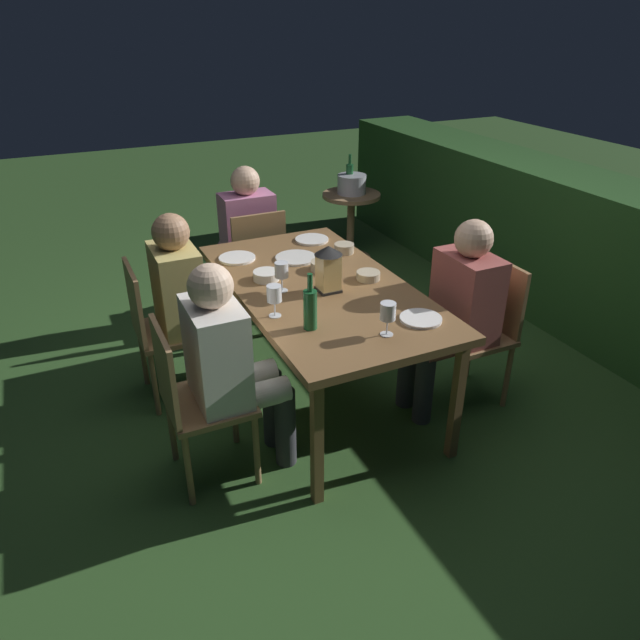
{
  "coord_description": "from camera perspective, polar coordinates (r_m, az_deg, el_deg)",
  "views": [
    {
      "loc": [
        2.81,
        -1.31,
        2.15
      ],
      "look_at": [
        0.0,
        0.0,
        0.52
      ],
      "focal_mm": 33.6,
      "sensor_mm": 36.0,
      "label": 1
    }
  ],
  "objects": [
    {
      "name": "chair_side_right_b",
      "position": [
        3.64,
        15.04,
        -0.5
      ],
      "size": [
        0.42,
        0.4,
        0.87
      ],
      "color": "#937047",
      "rests_on": "ground"
    },
    {
      "name": "person_in_cream",
      "position": [
        2.92,
        -8.52,
        -3.87
      ],
      "size": [
        0.38,
        0.47,
        1.15
      ],
      "color": "white",
      "rests_on": "ground"
    },
    {
      "name": "plate_b",
      "position": [
        4.07,
        -0.78,
        7.67
      ],
      "size": [
        0.22,
        0.22,
        0.01
      ],
      "primitive_type": "cylinder",
      "color": "white",
      "rests_on": "dining_table"
    },
    {
      "name": "lantern_centerpiece",
      "position": [
        3.27,
        0.8,
        5.15
      ],
      "size": [
        0.15,
        0.15,
        0.27
      ],
      "color": "black",
      "rests_on": "dining_table"
    },
    {
      "name": "plate_a",
      "position": [
        3.06,
        9.58,
        0.12
      ],
      "size": [
        0.21,
        0.21,
        0.01
      ],
      "primitive_type": "cylinder",
      "color": "white",
      "rests_on": "dining_table"
    },
    {
      "name": "plate_c",
      "position": [
        3.76,
        -2.31,
        5.94
      ],
      "size": [
        0.26,
        0.26,
        0.01
      ],
      "primitive_type": "cylinder",
      "color": "silver",
      "rests_on": "dining_table"
    },
    {
      "name": "person_in_rust",
      "position": [
        3.46,
        12.83,
        1.06
      ],
      "size": [
        0.38,
        0.47,
        1.15
      ],
      "color": "#9E4C47",
      "rests_on": "ground"
    },
    {
      "name": "dining_table",
      "position": [
        3.42,
        0.0,
        2.51
      ],
      "size": [
        1.77,
        0.93,
        0.75
      ],
      "color": "brown",
      "rests_on": "ground"
    },
    {
      "name": "ice_bucket",
      "position": [
        5.55,
        3.03,
        12.91
      ],
      "size": [
        0.26,
        0.26,
        0.34
      ],
      "color": "#B2B7BF",
      "rests_on": "side_table"
    },
    {
      "name": "hedge_backdrop",
      "position": [
        4.75,
        24.57,
        5.37
      ],
      "size": [
        6.01,
        0.62,
        1.08
      ],
      "primitive_type": "cube",
      "color": "#234C1E",
      "rests_on": "ground"
    },
    {
      "name": "chair_side_left_a",
      "position": [
        3.64,
        -15.06,
        -0.54
      ],
      "size": [
        0.42,
        0.4,
        0.87
      ],
      "color": "#937047",
      "rests_on": "ground"
    },
    {
      "name": "wine_glass_c",
      "position": [
        3.29,
        -3.68,
        4.65
      ],
      "size": [
        0.08,
        0.08,
        0.17
      ],
      "color": "silver",
      "rests_on": "dining_table"
    },
    {
      "name": "person_in_pink",
      "position": [
        4.59,
        -7.11,
        8.28
      ],
      "size": [
        0.48,
        0.38,
        1.15
      ],
      "color": "#C675A3",
      "rests_on": "ground"
    },
    {
      "name": "green_bottle_on_table",
      "position": [
        2.89,
        -0.94,
        1.13
      ],
      "size": [
        0.07,
        0.07,
        0.29
      ],
      "color": "#195128",
      "rests_on": "dining_table"
    },
    {
      "name": "wine_glass_b",
      "position": [
        2.85,
        6.48,
        0.67
      ],
      "size": [
        0.08,
        0.08,
        0.17
      ],
      "color": "silver",
      "rests_on": "dining_table"
    },
    {
      "name": "bowl_salad",
      "position": [
        3.47,
        -5.15,
        4.27
      ],
      "size": [
        0.15,
        0.15,
        0.05
      ],
      "color": "silver",
      "rests_on": "dining_table"
    },
    {
      "name": "side_table",
      "position": [
        5.63,
        2.96,
        9.85
      ],
      "size": [
        0.53,
        0.53,
        0.64
      ],
      "color": "#9E7A51",
      "rests_on": "ground"
    },
    {
      "name": "plate_d",
      "position": [
        3.79,
        -7.9,
        5.87
      ],
      "size": [
        0.23,
        0.23,
        0.01
      ],
      "primitive_type": "cylinder",
      "color": "white",
      "rests_on": "dining_table"
    },
    {
      "name": "person_in_mustard",
      "position": [
        3.6,
        -12.33,
        2.2
      ],
      "size": [
        0.38,
        0.47,
        1.15
      ],
      "color": "tan",
      "rests_on": "ground"
    },
    {
      "name": "chair_head_near",
      "position": [
        4.47,
        -6.19,
        5.7
      ],
      "size": [
        0.4,
        0.42,
        0.87
      ],
      "color": "#937047",
      "rests_on": "ground"
    },
    {
      "name": "bowl_bread",
      "position": [
        3.48,
        4.62,
        4.27
      ],
      "size": [
        0.14,
        0.14,
        0.05
      ],
      "color": "#BCAD8E",
      "rests_on": "dining_table"
    },
    {
      "name": "bowl_olives",
      "position": [
        3.59,
        0.36,
        5.24
      ],
      "size": [
        0.16,
        0.16,
        0.05
      ],
      "color": "#BCAD8E",
      "rests_on": "dining_table"
    },
    {
      "name": "chair_side_left_b",
      "position": [
        2.96,
        -11.95,
        -7.18
      ],
      "size": [
        0.42,
        0.4,
        0.87
      ],
      "color": "#937047",
      "rests_on": "ground"
    },
    {
      "name": "ground_plane",
      "position": [
        3.77,
        0.0,
        -7.06
      ],
      "size": [
        16.0,
        16.0,
        0.0
      ],
      "primitive_type": "plane",
      "color": "#2D5123"
    },
    {
      "name": "wine_glass_a",
      "position": [
        3.01,
        -4.38,
        2.38
      ],
      "size": [
        0.08,
        0.08,
        0.17
      ],
      "color": "silver",
      "rests_on": "dining_table"
    },
    {
      "name": "bowl_dip",
      "position": [
        3.86,
        2.31,
        6.87
      ],
      "size": [
        0.13,
        0.13,
        0.06
      ],
      "color": "#BCAD8E",
      "rests_on": "dining_table"
    }
  ]
}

